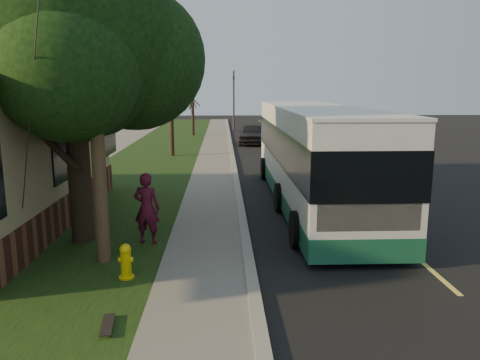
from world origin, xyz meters
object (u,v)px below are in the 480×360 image
at_px(bare_tree_near, 171,120).
at_px(traffic_signal, 234,97).
at_px(fire_hydrant, 126,261).
at_px(bare_tree_far, 193,112).
at_px(utility_pole, 92,55).
at_px(transit_bus, 314,153).
at_px(skateboard_main, 108,325).
at_px(distant_car, 252,133).
at_px(dumpster, 16,174).
at_px(skateboarder, 147,208).
at_px(leafy_tree, 73,37).

relative_size(bare_tree_near, traffic_signal, 0.78).
distance_m(fire_hydrant, bare_tree_far, 30.04).
xyz_separation_m(utility_pole, transit_bus, (5.85, 5.44, -2.85)).
bearing_deg(skateboard_main, distant_car, 81.21).
bearing_deg(traffic_signal, dumpster, -109.34).
xyz_separation_m(bare_tree_far, skateboarder, (0.50, -27.75, -1.02)).
xyz_separation_m(bare_tree_far, transit_bus, (5.55, -23.56, -0.22)).
bearing_deg(bare_tree_near, dumpster, -117.57).
relative_size(skateboard_main, dumpster, 0.44).
xyz_separation_m(fire_hydrant, leafy_tree, (-1.57, 2.65, 4.73)).
height_order(bare_tree_near, dumpster, bare_tree_near).
height_order(traffic_signal, transit_bus, traffic_signal).
bearing_deg(bare_tree_far, utility_pole, -90.60).
distance_m(transit_bus, skateboarder, 6.61).
bearing_deg(skateboard_main, transit_bus, 59.31).
bearing_deg(transit_bus, skateboard_main, -120.69).
distance_m(bare_tree_near, distant_car, 8.19).
height_order(fire_hydrant, skateboard_main, fire_hydrant).
xyz_separation_m(bare_tree_near, transit_bus, (6.05, -11.56, -0.37)).
bearing_deg(distant_car, skateboarder, -92.73).
height_order(utility_pole, distant_car, utility_pole).
bearing_deg(transit_bus, traffic_signal, 94.25).
bearing_deg(skateboarder, distant_car, -89.31).
bearing_deg(bare_tree_near, traffic_signal, 75.96).
distance_m(bare_tree_far, traffic_signal, 5.44).
bearing_deg(distant_car, transit_bus, -79.13).
relative_size(traffic_signal, skateboarder, 3.02).
bearing_deg(skateboard_main, dumpster, 119.15).
bearing_deg(transit_bus, distant_car, 93.13).
relative_size(bare_tree_far, distant_car, 0.92).
distance_m(leafy_tree, distant_car, 22.81).
relative_size(transit_bus, skateboarder, 6.79).
bearing_deg(bare_tree_near, skateboarder, -86.37).
bearing_deg(leafy_tree, skateboarder, -13.38).
xyz_separation_m(transit_bus, distant_car, (-0.97, 17.84, -1.04)).
distance_m(skateboarder, skateboard_main, 4.41).
bearing_deg(utility_pole, bare_tree_far, 89.40).
relative_size(bare_tree_near, transit_bus, 0.35).
xyz_separation_m(bare_tree_near, bare_tree_far, (0.50, 12.00, -0.15)).
relative_size(fire_hydrant, utility_pole, 0.08).
relative_size(utility_pole, dumpster, 5.27).
distance_m(fire_hydrant, distant_car, 24.63).
bearing_deg(leafy_tree, bare_tree_far, 87.55).
bearing_deg(skateboard_main, traffic_signal, 85.25).
xyz_separation_m(transit_bus, skateboarder, (-5.05, -4.19, -0.80)).
distance_m(leafy_tree, bare_tree_near, 15.66).
bearing_deg(fire_hydrant, dumpster, 124.25).
bearing_deg(utility_pole, transit_bus, 42.92).
height_order(bare_tree_near, skateboarder, bare_tree_near).
bearing_deg(skateboarder, skateboard_main, 101.17).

